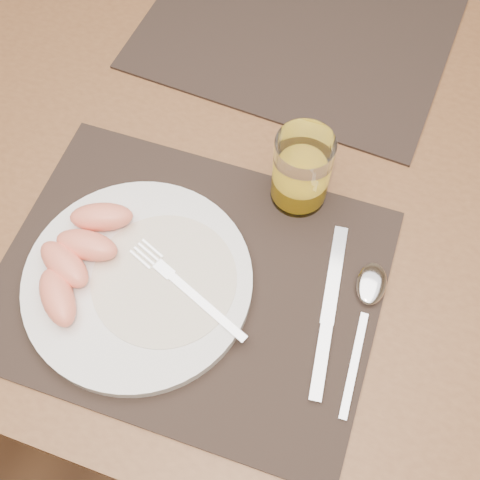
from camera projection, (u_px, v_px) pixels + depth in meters
name	position (u px, v px, depth m)	size (l,w,h in m)	color
ground	(255.00, 331.00, 1.48)	(5.00, 5.00, 0.00)	brown
table	(265.00, 181.00, 0.89)	(1.40, 0.90, 0.75)	brown
placemat_near	(189.00, 281.00, 0.72)	(0.45, 0.35, 0.00)	#2D221C
placemat_far	(296.00, 31.00, 0.91)	(0.45, 0.35, 0.00)	#2D221C
plate	(138.00, 281.00, 0.71)	(0.27, 0.27, 0.02)	white
plate_dressing	(164.00, 279.00, 0.70)	(0.17, 0.17, 0.00)	white
fork	(179.00, 283.00, 0.70)	(0.17, 0.08, 0.00)	silver
knife	(327.00, 324.00, 0.69)	(0.04, 0.22, 0.01)	silver
spoon	(369.00, 295.00, 0.70)	(0.04, 0.19, 0.01)	silver
juice_glass	(301.00, 173.00, 0.73)	(0.07, 0.07, 0.11)	white
grapefruit_wedges	(78.00, 255.00, 0.70)	(0.10, 0.18, 0.03)	#FF8968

